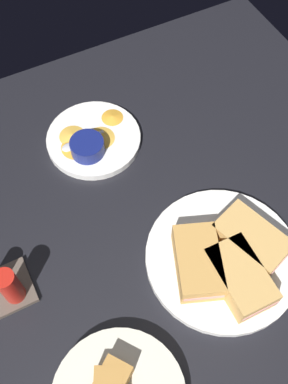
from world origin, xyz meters
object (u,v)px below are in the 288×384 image
sandwich_half_far (240,277)px  sandwich_half_extra (251,240)px  sandwich_half_near (198,262)px  plate_chips_companion (94,139)px  spoon_by_gravy_ramekin (74,145)px  condiment_caddy (5,285)px  spoon_by_dark_ramekin (223,247)px  plate_sandwich_main (222,258)px  ramekin_dark_sauce (257,244)px  ramekin_light_gravy (87,146)px

sandwich_half_far → sandwich_half_extra: (5.09, -5.70, 0.00)cm
sandwich_half_near → plate_chips_companion: sandwich_half_near is taller
sandwich_half_far → spoon_by_gravy_ramekin: (41.06, 14.36, -2.04)cm
condiment_caddy → plate_chips_companion: bearing=-48.3°
spoon_by_dark_ramekin → sandwich_half_far: bearing=169.6°
plate_chips_companion → spoon_by_gravy_ramekin: spoon_by_gravy_ramekin is taller
sandwich_half_near → spoon_by_dark_ramekin: bearing=-80.0°
plate_sandwich_main → spoon_by_gravy_ramekin: bearing=22.4°
sandwich_half_near → plate_chips_companion: 36.15cm
plate_chips_companion → condiment_caddy: bearing=131.7°
sandwich_half_far → spoon_by_gravy_ramekin: sandwich_half_far is taller
sandwich_half_near → ramekin_dark_sauce: sandwich_half_near is taller
spoon_by_dark_ramekin → condiment_caddy: bearing=74.7°
plate_chips_companion → spoon_by_dark_ramekin: bearing=-162.1°
plate_sandwich_main → sandwich_half_near: bearing=86.8°
sandwich_half_extra → plate_chips_companion: (36.30, 15.59, -3.20)cm
sandwich_half_far → ramekin_dark_sauce: 7.73cm
plate_sandwich_main → condiment_caddy: 39.18cm
ramekin_light_gravy → ramekin_dark_sauce: bearing=-151.0°
sandwich_half_extra → condiment_caddy: 44.35cm
spoon_by_gravy_ramekin → plate_sandwich_main: bearing=-157.6°
sandwich_half_extra → ramekin_dark_sauce: 1.49cm
plate_chips_companion → condiment_caddy: size_ratio=2.14×
ramekin_dark_sauce → spoon_by_gravy_ramekin: bearing=29.5°
ramekin_dark_sauce → spoon_by_dark_ramekin: bearing=62.3°
plate_sandwich_main → condiment_caddy: condiment_caddy is taller
ramekin_dark_sauce → sandwich_half_far: bearing=121.6°
ramekin_dark_sauce → plate_chips_companion: ramekin_dark_sauce is taller
sandwich_half_near → sandwich_half_far: bearing=-138.2°
ramekin_light_gravy → spoon_by_gravy_ramekin: (2.71, 1.94, -1.38)cm
sandwich_half_extra → spoon_by_gravy_ramekin: 41.23cm
plate_sandwich_main → ramekin_light_gravy: size_ratio=4.00×
plate_chips_companion → plate_sandwich_main: bearing=-164.2°
sandwich_half_extra → ramekin_light_gravy: size_ratio=2.08×
sandwich_half_far → ramekin_light_gravy: size_ratio=1.89×
spoon_by_gravy_ramekin → plate_chips_companion: bearing=-85.7°
sandwich_half_extra → condiment_caddy: (12.20, 42.63, -0.59)cm
plate_sandwich_main → sandwich_half_near: size_ratio=1.91×
sandwich_half_near → sandwich_half_extra: (-0.61, -10.79, 0.00)cm
ramekin_light_gravy → sandwich_half_extra: bearing=-151.4°
sandwich_half_far → sandwich_half_extra: 7.64cm
ramekin_light_gravy → spoon_by_gravy_ramekin: ramekin_light_gravy is taller
plate_sandwich_main → sandwich_half_extra: sandwich_half_extra is taller
plate_sandwich_main → sandwich_half_near: (0.31, 5.40, 3.20)cm
sandwich_half_far → ramekin_light_gravy: sandwich_half_far is taller
sandwich_half_extra → plate_chips_companion: size_ratio=0.73×
sandwich_half_near → ramekin_light_gravy: size_ratio=2.10×
spoon_by_gravy_ramekin → condiment_caddy: (-23.76, 22.57, 1.44)cm
plate_chips_companion → sandwich_half_far: bearing=-166.6°
sandwich_half_far → plate_sandwich_main: bearing=-3.2°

